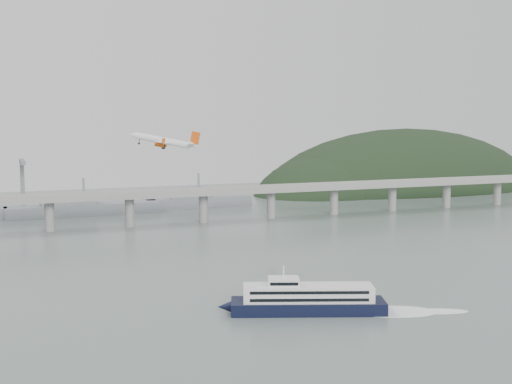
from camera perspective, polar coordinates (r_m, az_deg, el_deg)
name	(u,v)px	position (r m, az deg, el deg)	size (l,w,h in m)	color
ground	(308,296)	(275.18, 4.34, -8.63)	(900.00, 900.00, 0.00)	slate
bridge	(173,198)	(456.70, -6.96, -0.47)	(800.00, 22.00, 23.90)	gray
headland	(416,208)	(704.11, 13.21, -1.28)	(365.00, 155.00, 156.00)	black
ferry	(308,300)	(251.77, 4.36, -8.94)	(88.15, 40.79, 17.36)	black
airliner	(164,141)	(310.93, -7.64, 4.22)	(30.67, 28.75, 8.57)	white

